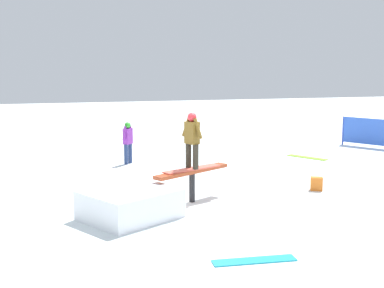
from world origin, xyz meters
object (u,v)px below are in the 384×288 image
rail_feature (192,175)px  bystander_purple (128,140)px  loose_snowboard_lime (307,157)px  backpack_on_snow (317,184)px  main_rider_on_rail (192,142)px  loose_snowboard_cyan (254,261)px

rail_feature → bystander_purple: 5.06m
loose_snowboard_lime → backpack_on_snow: 4.59m
bystander_purple → loose_snowboard_lime: bearing=-54.1°
main_rider_on_rail → loose_snowboard_cyan: size_ratio=1.08×
bystander_purple → loose_snowboard_cyan: bystander_purple is taller
rail_feature → main_rider_on_rail: 0.77m
rail_feature → main_rider_on_rail: (0.00, 0.00, 0.77)m
rail_feature → bystander_purple: bystander_purple is taller
rail_feature → loose_snowboard_cyan: (0.06, -3.86, -0.64)m
main_rider_on_rail → backpack_on_snow: size_ratio=4.46×
main_rider_on_rail → bystander_purple: main_rider_on_rail is taller
loose_snowboard_lime → backpack_on_snow: bearing=-56.5°
main_rider_on_rail → loose_snowboard_lime: main_rider_on_rail is taller
loose_snowboard_cyan → loose_snowboard_lime: bearing=61.6°
backpack_on_snow → main_rider_on_rail: bearing=-150.3°
rail_feature → loose_snowboard_cyan: bearing=-120.1°
bystander_purple → loose_snowboard_lime: 6.08m
rail_feature → loose_snowboard_lime: bearing=9.8°
rail_feature → loose_snowboard_cyan: 3.92m
loose_snowboard_cyan → backpack_on_snow: (3.29, 4.14, 0.16)m
loose_snowboard_cyan → rail_feature: bearing=94.2°
loose_snowboard_cyan → backpack_on_snow: 5.29m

